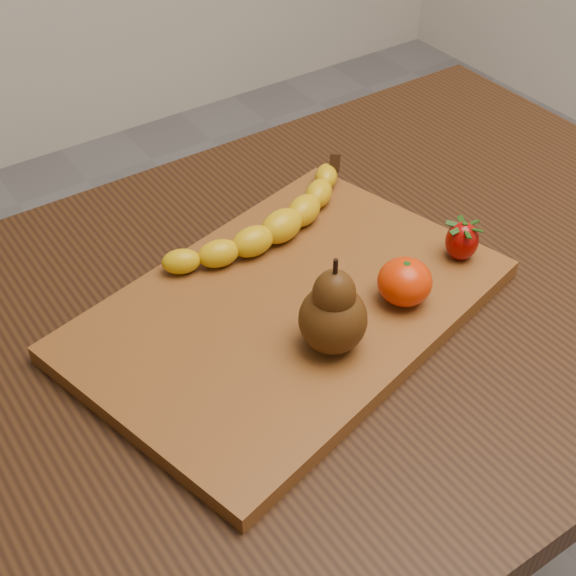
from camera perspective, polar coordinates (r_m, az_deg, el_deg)
table at (r=0.97m, az=4.24°, el=-4.23°), size 1.00×0.70×0.76m
cutting_board at (r=0.86m, az=0.00°, el=-1.51°), size 0.51×0.40×0.02m
banana at (r=0.93m, az=-0.47°, el=4.44°), size 0.25×0.11×0.04m
pear at (r=0.77m, az=3.26°, el=-1.18°), size 0.07×0.07×0.11m
mandarin at (r=0.85m, az=8.30°, el=0.44°), size 0.07×0.07×0.05m
strawberry at (r=0.92m, az=12.28°, el=3.38°), size 0.04×0.04×0.05m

